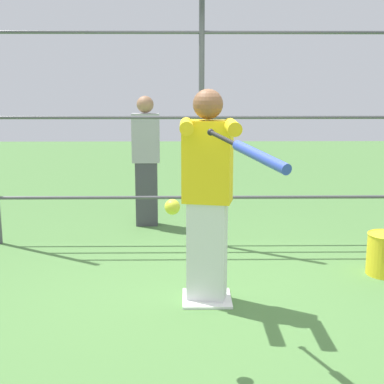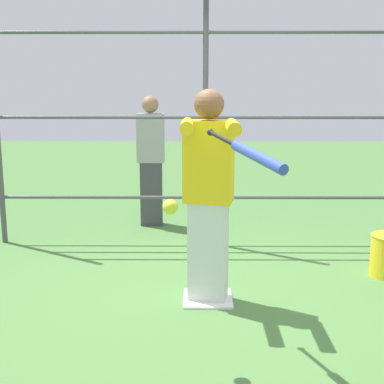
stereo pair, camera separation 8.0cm
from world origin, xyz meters
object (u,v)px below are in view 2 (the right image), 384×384
(baseball_bat_swinging, at_px, (251,153))
(softball_in_flight, at_px, (170,207))
(bystander_behind_fence, at_px, (151,159))
(batter, at_px, (209,190))

(baseball_bat_swinging, bearing_deg, softball_in_flight, 0.76)
(bystander_behind_fence, bearing_deg, batter, 105.36)
(batter, height_order, baseball_bat_swinging, batter)
(batter, relative_size, baseball_bat_swinging, 1.98)
(baseball_bat_swinging, bearing_deg, batter, -76.23)
(batter, height_order, bystander_behind_fence, batter)
(baseball_bat_swinging, relative_size, bystander_behind_fence, 0.54)
(baseball_bat_swinging, height_order, softball_in_flight, baseball_bat_swinging)
(batter, distance_m, baseball_bat_swinging, 1.06)
(baseball_bat_swinging, distance_m, softball_in_flight, 0.59)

